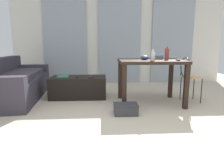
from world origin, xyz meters
name	(u,v)px	position (x,y,z in m)	size (l,w,h in m)	color
ground_plane	(130,104)	(0.00, 1.25, 0.00)	(7.93, 7.93, 0.00)	beige
wall_back	(119,36)	(0.00, 3.31, 1.30)	(5.79, 0.10, 2.59)	silver
curtains	(120,42)	(0.00, 3.22, 1.14)	(4.12, 0.03, 2.29)	#99A3AD
couch	(15,83)	(-2.19, 1.73, 0.31)	(1.03, 2.02, 0.80)	#38333D
coffee_table	(79,87)	(-0.97, 1.77, 0.21)	(1.10, 0.54, 0.42)	black
craft_table	(151,67)	(0.37, 1.32, 0.67)	(1.12, 0.79, 0.79)	black
wire_chair	(189,74)	(1.10, 1.37, 0.52)	(0.38, 0.38, 0.83)	tan
bottle_near	(153,56)	(0.34, 1.10, 0.87)	(0.07, 0.07, 0.18)	beige
bottle_far	(167,54)	(0.66, 1.33, 0.89)	(0.07, 0.07, 0.23)	#99332D
bowl	(145,58)	(0.26, 1.34, 0.83)	(0.14, 0.14, 0.08)	#2D4C7A
book_stack	(156,57)	(0.53, 1.51, 0.83)	(0.24, 0.30, 0.08)	red
tv_remote_on_table	(178,60)	(0.78, 1.12, 0.80)	(0.04, 0.15, 0.02)	black
tv_remote_primary	(91,77)	(-0.70, 1.66, 0.43)	(0.04, 0.17, 0.02)	#232326
tv_remote_secondary	(77,76)	(-0.98, 1.74, 0.43)	(0.04, 0.16, 0.02)	#232326
magazine	(63,76)	(-1.27, 1.77, 0.43)	(0.22, 0.23, 0.02)	#2D7F56
shoebox	(126,109)	(-0.13, 0.78, 0.08)	(0.37, 0.25, 0.16)	#38383D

